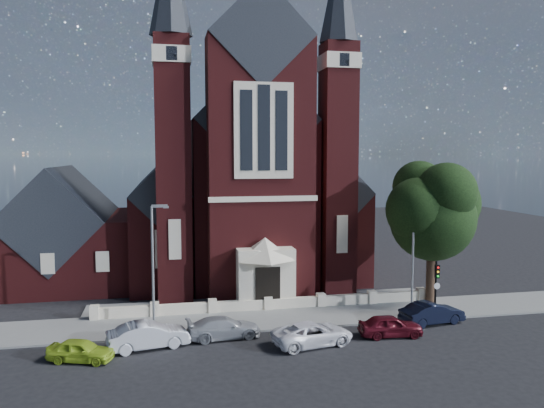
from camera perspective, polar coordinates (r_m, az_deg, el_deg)
The scene contains 16 objects.
ground at distance 47.22m, azimuth -2.43°, elevation -8.45°, with size 120.00×120.00×0.00m, color black.
pavement_strip at distance 37.27m, azimuth 0.13°, elevation -12.25°, with size 60.00×5.00×0.12m, color slate.
forecourt_paving at distance 41.03m, azimuth -1.00°, elevation -10.59°, with size 26.00×3.00×0.14m, color slate.
forecourt_wall at distance 39.14m, azimuth -0.46°, elevation -11.38°, with size 24.00×0.40×0.90m, color beige.
church at distance 53.80m, azimuth -3.78°, elevation 2.06°, with size 20.01×34.90×29.20m.
parish_hall at distance 49.66m, azimuth -21.62°, elevation -3.43°, with size 12.00×12.20×10.24m.
street_tree at distance 41.27m, azimuth 17.19°, elevation -0.88°, with size 6.40×6.60×10.70m.
street_lamp_left at distance 34.96m, azimuth -12.57°, elevation -5.78°, with size 1.16×0.22×8.09m.
street_lamp_right at distance 38.94m, azimuth 15.05°, elevation -4.70°, with size 1.16×0.22×8.09m.
traffic_signal at distance 38.39m, azimuth 17.26°, elevation -7.97°, with size 0.28×0.42×4.00m.
car_lime_van at distance 31.77m, azimuth -19.88°, elevation -14.59°, with size 1.45×3.60×1.23m, color #9ABE26.
car_silver_a at distance 32.60m, azimuth -13.17°, elevation -13.59°, with size 1.63×4.68×1.54m, color #BABCC3.
car_silver_b at distance 33.57m, azimuth -5.22°, elevation -13.10°, with size 1.85×4.54×1.32m, color #93959A.
car_white_suv at distance 32.43m, azimuth 4.39°, elevation -13.73°, with size 2.25×4.88×1.36m, color white.
car_dark_red at distance 34.52m, azimuth 12.62°, elevation -12.66°, with size 1.59×3.96×1.35m, color #4D0D16.
car_navy at distance 37.60m, azimuth 16.83°, elevation -11.17°, with size 1.54×4.41×1.45m, color black.
Camera 1 is at (-7.08, -30.30, 11.29)m, focal length 35.00 mm.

